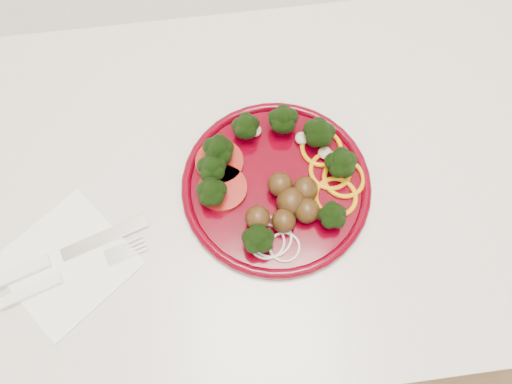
{
  "coord_description": "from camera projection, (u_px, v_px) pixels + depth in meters",
  "views": [
    {
      "loc": [
        -0.19,
        1.41,
        1.56
      ],
      "look_at": [
        -0.16,
        1.67,
        0.92
      ],
      "focal_mm": 35.0,
      "sensor_mm": 36.0,
      "label": 1
    }
  ],
  "objects": [
    {
      "name": "knife",
      "position": [
        45.0,
        262.0,
        0.66
      ],
      "size": [
        0.22,
        0.09,
        0.01
      ],
      "rotation": [
        0.0,
        0.0,
        0.31
      ],
      "color": "silver",
      "rests_on": "napkin"
    },
    {
      "name": "napkin",
      "position": [
        67.0,
        263.0,
        0.67
      ],
      "size": [
        0.21,
        0.21,
        0.0
      ],
      "primitive_type": "cube",
      "rotation": [
        0.0,
        0.0,
        0.66
      ],
      "color": "white",
      "rests_on": "counter"
    },
    {
      "name": "fork",
      "position": [
        49.0,
        284.0,
        0.65
      ],
      "size": [
        0.2,
        0.08,
        0.01
      ],
      "rotation": [
        0.0,
        0.0,
        0.31
      ],
      "color": "white",
      "rests_on": "napkin"
    },
    {
      "name": "counter",
      "position": [
        324.0,
        247.0,
        1.14
      ],
      "size": [
        2.4,
        0.6,
        0.9
      ],
      "color": "beige",
      "rests_on": "ground"
    },
    {
      "name": "plate",
      "position": [
        276.0,
        182.0,
        0.69
      ],
      "size": [
        0.27,
        0.27,
        0.06
      ],
      "rotation": [
        0.0,
        0.0,
        -0.24
      ],
      "color": "#4F000C",
      "rests_on": "counter"
    }
  ]
}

